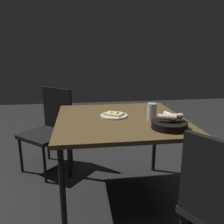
{
  "coord_description": "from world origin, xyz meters",
  "views": [
    {
      "loc": [
        -0.32,
        -1.8,
        1.3
      ],
      "look_at": [
        -0.08,
        -0.05,
        0.82
      ],
      "focal_mm": 37.31,
      "sensor_mm": 36.0,
      "label": 1
    }
  ],
  "objects_px": {
    "bread_basket": "(170,124)",
    "beer_glass": "(152,113)",
    "dining_table": "(120,125)",
    "pizza_plate": "(114,115)",
    "chair_far": "(51,125)"
  },
  "relations": [
    {
      "from": "beer_glass",
      "to": "chair_far",
      "type": "height_order",
      "value": "chair_far"
    },
    {
      "from": "pizza_plate",
      "to": "bread_basket",
      "type": "relative_size",
      "value": 0.89
    },
    {
      "from": "bread_basket",
      "to": "chair_far",
      "type": "height_order",
      "value": "chair_far"
    },
    {
      "from": "bread_basket",
      "to": "beer_glass",
      "type": "height_order",
      "value": "beer_glass"
    },
    {
      "from": "bread_basket",
      "to": "chair_far",
      "type": "bearing_deg",
      "value": 133.82
    },
    {
      "from": "dining_table",
      "to": "bread_basket",
      "type": "xyz_separation_m",
      "value": [
        0.3,
        -0.3,
        0.1
      ]
    },
    {
      "from": "bread_basket",
      "to": "chair_far",
      "type": "xyz_separation_m",
      "value": [
        -0.96,
        1.0,
        -0.29
      ]
    },
    {
      "from": "dining_table",
      "to": "pizza_plate",
      "type": "bearing_deg",
      "value": 127.41
    },
    {
      "from": "dining_table",
      "to": "beer_glass",
      "type": "height_order",
      "value": "beer_glass"
    },
    {
      "from": "bread_basket",
      "to": "pizza_plate",
      "type": "bearing_deg",
      "value": 133.94
    },
    {
      "from": "dining_table",
      "to": "pizza_plate",
      "type": "relative_size",
      "value": 4.52
    },
    {
      "from": "beer_glass",
      "to": "chair_far",
      "type": "xyz_separation_m",
      "value": [
        -0.89,
        0.78,
        -0.31
      ]
    },
    {
      "from": "dining_table",
      "to": "pizza_plate",
      "type": "distance_m",
      "value": 0.1
    },
    {
      "from": "dining_table",
      "to": "beer_glass",
      "type": "bearing_deg",
      "value": -20.58
    },
    {
      "from": "pizza_plate",
      "to": "beer_glass",
      "type": "bearing_deg",
      "value": -27.55
    }
  ]
}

